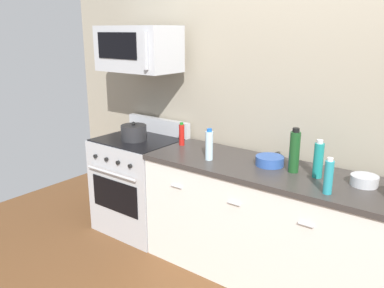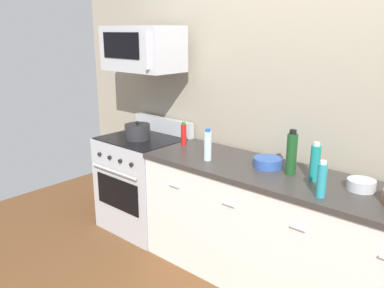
{
  "view_description": "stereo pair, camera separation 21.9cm",
  "coord_description": "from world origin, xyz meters",
  "px_view_note": "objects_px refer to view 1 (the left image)",
  "views": [
    {
      "loc": [
        1.08,
        -2.58,
        1.91
      ],
      "look_at": [
        -0.85,
        -0.05,
        1.0
      ],
      "focal_mm": 37.38,
      "sensor_mm": 36.0,
      "label": 1
    },
    {
      "loc": [
        1.25,
        -2.44,
        1.91
      ],
      "look_at": [
        -0.85,
        -0.05,
        1.0
      ],
      "focal_mm": 37.38,
      "sensor_mm": 36.0,
      "label": 2
    }
  ],
  "objects_px": {
    "bottle_hot_sauce_red": "(182,134)",
    "bowl_steel_prep": "(364,180)",
    "bowl_blue_mixing": "(270,160)",
    "bottle_water_clear": "(209,145)",
    "bottle_sparkling_teal": "(318,160)",
    "range_oven": "(140,183)",
    "microwave": "(138,49)",
    "bottle_dish_soap": "(329,177)",
    "bottle_wine_green": "(294,151)",
    "stockpot": "(134,133)"
  },
  "relations": [
    {
      "from": "microwave",
      "to": "bowl_steel_prep",
      "type": "xyz_separation_m",
      "value": [
        2.02,
        0.03,
        -0.79
      ]
    },
    {
      "from": "range_oven",
      "to": "bowl_blue_mixing",
      "type": "relative_size",
      "value": 4.97
    },
    {
      "from": "bottle_sparkling_teal",
      "to": "bowl_steel_prep",
      "type": "bearing_deg",
      "value": 7.47
    },
    {
      "from": "range_oven",
      "to": "bowl_steel_prep",
      "type": "relative_size",
      "value": 5.97
    },
    {
      "from": "microwave",
      "to": "bottle_wine_green",
      "type": "xyz_separation_m",
      "value": [
        1.54,
        -0.01,
        -0.67
      ]
    },
    {
      "from": "bottle_dish_soap",
      "to": "bowl_blue_mixing",
      "type": "distance_m",
      "value": 0.61
    },
    {
      "from": "microwave",
      "to": "bottle_sparkling_teal",
      "type": "relative_size",
      "value": 2.75
    },
    {
      "from": "bowl_blue_mixing",
      "to": "bowl_steel_prep",
      "type": "height_order",
      "value": "bowl_blue_mixing"
    },
    {
      "from": "bottle_water_clear",
      "to": "stockpot",
      "type": "xyz_separation_m",
      "value": [
        -0.89,
        0.05,
        -0.05
      ]
    },
    {
      "from": "bottle_water_clear",
      "to": "bowl_blue_mixing",
      "type": "height_order",
      "value": "bottle_water_clear"
    },
    {
      "from": "bottle_sparkling_teal",
      "to": "microwave",
      "type": "bearing_deg",
      "value": 179.59
    },
    {
      "from": "bottle_hot_sauce_red",
      "to": "bottle_wine_green",
      "type": "relative_size",
      "value": 0.63
    },
    {
      "from": "bottle_hot_sauce_red",
      "to": "bottle_water_clear",
      "type": "relative_size",
      "value": 0.81
    },
    {
      "from": "bottle_wine_green",
      "to": "bottle_water_clear",
      "type": "relative_size",
      "value": 1.29
    },
    {
      "from": "range_oven",
      "to": "bowl_blue_mixing",
      "type": "height_order",
      "value": "range_oven"
    },
    {
      "from": "bottle_wine_green",
      "to": "bottle_hot_sauce_red",
      "type": "bearing_deg",
      "value": 177.03
    },
    {
      "from": "bottle_dish_soap",
      "to": "bowl_steel_prep",
      "type": "xyz_separation_m",
      "value": [
        0.15,
        0.28,
        -0.08
      ]
    },
    {
      "from": "bowl_steel_prep",
      "to": "stockpot",
      "type": "distance_m",
      "value": 2.03
    },
    {
      "from": "microwave",
      "to": "bottle_hot_sauce_red",
      "type": "xyz_separation_m",
      "value": [
        0.46,
        0.05,
        -0.73
      ]
    },
    {
      "from": "bowl_steel_prep",
      "to": "bottle_water_clear",
      "type": "bearing_deg",
      "value": -171.0
    },
    {
      "from": "range_oven",
      "to": "bottle_sparkling_teal",
      "type": "height_order",
      "value": "bottle_sparkling_teal"
    },
    {
      "from": "bottle_hot_sauce_red",
      "to": "bowl_blue_mixing",
      "type": "height_order",
      "value": "bottle_hot_sauce_red"
    },
    {
      "from": "bottle_wine_green",
      "to": "bowl_blue_mixing",
      "type": "relative_size",
      "value": 1.52
    },
    {
      "from": "bottle_sparkling_teal",
      "to": "stockpot",
      "type": "height_order",
      "value": "bottle_sparkling_teal"
    },
    {
      "from": "bottle_hot_sauce_red",
      "to": "bottle_dish_soap",
      "type": "xyz_separation_m",
      "value": [
        1.42,
        -0.3,
        0.01
      ]
    },
    {
      "from": "bottle_dish_soap",
      "to": "bottle_sparkling_teal",
      "type": "relative_size",
      "value": 0.87
    },
    {
      "from": "bowl_blue_mixing",
      "to": "range_oven",
      "type": "bearing_deg",
      "value": -177.25
    },
    {
      "from": "bottle_hot_sauce_red",
      "to": "bowl_steel_prep",
      "type": "xyz_separation_m",
      "value": [
        1.57,
        -0.02,
        -0.06
      ]
    },
    {
      "from": "bottle_hot_sauce_red",
      "to": "bottle_dish_soap",
      "type": "distance_m",
      "value": 1.45
    },
    {
      "from": "range_oven",
      "to": "bottle_dish_soap",
      "type": "xyz_separation_m",
      "value": [
        1.87,
        -0.21,
        0.56
      ]
    },
    {
      "from": "bottle_sparkling_teal",
      "to": "bowl_steel_prep",
      "type": "relative_size",
      "value": 1.51
    },
    {
      "from": "bowl_steel_prep",
      "to": "bottle_wine_green",
      "type": "bearing_deg",
      "value": -175.5
    },
    {
      "from": "bottle_water_clear",
      "to": "bottle_sparkling_teal",
      "type": "bearing_deg",
      "value": 9.56
    },
    {
      "from": "range_oven",
      "to": "bottle_water_clear",
      "type": "height_order",
      "value": "bottle_water_clear"
    },
    {
      "from": "stockpot",
      "to": "range_oven",
      "type": "bearing_deg",
      "value": 90.0
    },
    {
      "from": "bottle_hot_sauce_red",
      "to": "bowl_blue_mixing",
      "type": "distance_m",
      "value": 0.88
    },
    {
      "from": "bottle_sparkling_teal",
      "to": "bowl_steel_prep",
      "type": "xyz_separation_m",
      "value": [
        0.3,
        0.04,
        -0.09
      ]
    },
    {
      "from": "bottle_hot_sauce_red",
      "to": "bowl_blue_mixing",
      "type": "bearing_deg",
      "value": -1.73
    },
    {
      "from": "bowl_blue_mixing",
      "to": "bowl_steel_prep",
      "type": "relative_size",
      "value": 1.2
    },
    {
      "from": "bottle_wine_green",
      "to": "bottle_dish_soap",
      "type": "xyz_separation_m",
      "value": [
        0.34,
        -0.25,
        -0.04
      ]
    },
    {
      "from": "bowl_blue_mixing",
      "to": "bottle_sparkling_teal",
      "type": "bearing_deg",
      "value": -4.74
    },
    {
      "from": "range_oven",
      "to": "bottle_wine_green",
      "type": "distance_m",
      "value": 1.65
    },
    {
      "from": "microwave",
      "to": "bottle_water_clear",
      "type": "height_order",
      "value": "microwave"
    },
    {
      "from": "microwave",
      "to": "bottle_dish_soap",
      "type": "relative_size",
      "value": 3.15
    },
    {
      "from": "microwave",
      "to": "bottle_hot_sauce_red",
      "type": "distance_m",
      "value": 0.86
    },
    {
      "from": "range_oven",
      "to": "bottle_sparkling_teal",
      "type": "distance_m",
      "value": 1.81
    },
    {
      "from": "bottle_hot_sauce_red",
      "to": "bowl_steel_prep",
      "type": "distance_m",
      "value": 1.57
    },
    {
      "from": "bottle_hot_sauce_red",
      "to": "bottle_water_clear",
      "type": "xyz_separation_m",
      "value": [
        0.44,
        -0.2,
        0.02
      ]
    },
    {
      "from": "bottle_wine_green",
      "to": "bowl_blue_mixing",
      "type": "distance_m",
      "value": 0.24
    },
    {
      "from": "bottle_water_clear",
      "to": "stockpot",
      "type": "bearing_deg",
      "value": 176.59
    }
  ]
}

